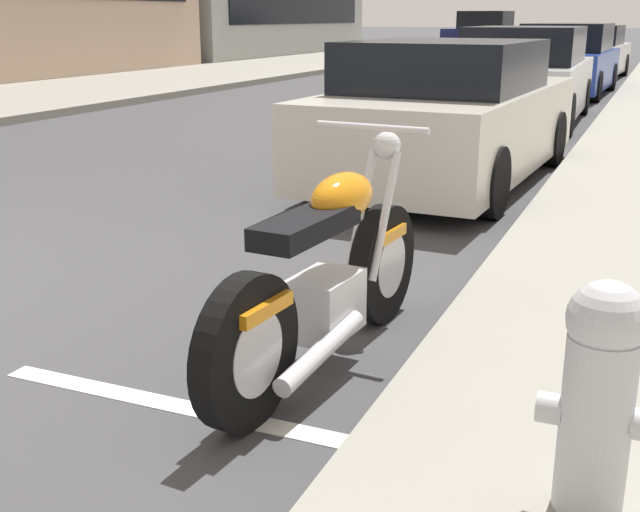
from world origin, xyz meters
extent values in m
cube|color=gray|center=(12.00, 6.73, 0.07)|extent=(120.00, 5.00, 0.14)
cube|color=silver|center=(0.00, -3.63, 0.00)|extent=(0.12, 2.20, 0.01)
cylinder|color=black|center=(1.35, -3.94, 0.33)|extent=(0.67, 0.17, 0.66)
cylinder|color=silver|center=(1.35, -3.94, 0.33)|extent=(0.37, 0.15, 0.37)
cylinder|color=black|center=(-0.02, -3.82, 0.33)|extent=(0.67, 0.17, 0.66)
cylinder|color=silver|center=(-0.02, -3.82, 0.33)|extent=(0.37, 0.15, 0.37)
cube|color=silver|center=(0.67, -3.88, 0.32)|extent=(0.42, 0.29, 0.30)
cube|color=black|center=(0.49, -3.86, 0.75)|extent=(0.70, 0.28, 0.10)
ellipsoid|color=orange|center=(0.85, -3.90, 0.81)|extent=(0.50, 0.28, 0.24)
cube|color=orange|center=(0.03, -3.82, 0.52)|extent=(0.37, 0.21, 0.06)
cube|color=orange|center=(1.33, -3.94, 0.52)|extent=(0.33, 0.19, 0.06)
cylinder|color=silver|center=(1.21, -3.86, 0.65)|extent=(0.34, 0.07, 0.65)
cylinder|color=silver|center=(1.20, -4.00, 0.65)|extent=(0.34, 0.07, 0.65)
cylinder|color=silver|center=(1.17, -3.92, 1.11)|extent=(0.09, 0.62, 0.04)
sphere|color=silver|center=(1.37, -3.94, 0.99)|extent=(0.15, 0.15, 0.15)
cylinder|color=silver|center=(0.36, -3.99, 0.22)|extent=(0.71, 0.15, 0.16)
cube|color=beige|center=(5.41, -3.27, 0.56)|extent=(4.33, 1.98, 0.80)
cube|color=black|center=(5.16, -3.26, 1.19)|extent=(2.13, 1.73, 0.47)
cylinder|color=black|center=(6.85, -2.53, 0.31)|extent=(0.63, 0.25, 0.62)
cylinder|color=black|center=(6.77, -4.14, 0.31)|extent=(0.63, 0.25, 0.62)
cylinder|color=black|center=(4.05, -2.39, 0.31)|extent=(0.63, 0.25, 0.62)
cylinder|color=black|center=(3.97, -4.00, 0.31)|extent=(0.63, 0.25, 0.62)
cube|color=silver|center=(10.66, -3.17, 0.56)|extent=(4.50, 1.86, 0.80)
cube|color=black|center=(10.49, -3.18, 1.23)|extent=(2.51, 1.68, 0.55)
cylinder|color=black|center=(12.11, -2.34, 0.31)|extent=(0.62, 0.23, 0.62)
cylinder|color=black|center=(12.15, -3.95, 0.31)|extent=(0.62, 0.23, 0.62)
cylinder|color=black|center=(9.17, -2.40, 0.31)|extent=(0.62, 0.23, 0.62)
cylinder|color=black|center=(9.20, -4.01, 0.31)|extent=(0.62, 0.23, 0.62)
cube|color=navy|center=(15.92, -3.19, 0.55)|extent=(4.51, 1.95, 0.78)
cube|color=black|center=(15.93, -3.19, 1.23)|extent=(2.35, 1.74, 0.58)
cylinder|color=black|center=(17.41, -2.41, 0.31)|extent=(0.63, 0.24, 0.62)
cylinder|color=black|center=(17.36, -4.06, 0.31)|extent=(0.63, 0.24, 0.62)
cylinder|color=black|center=(14.47, -2.32, 0.31)|extent=(0.63, 0.24, 0.62)
cylinder|color=black|center=(14.42, -3.97, 0.31)|extent=(0.63, 0.24, 0.62)
cube|color=silver|center=(21.09, -3.18, 0.54)|extent=(4.44, 2.01, 0.76)
cube|color=black|center=(20.87, -3.17, 1.18)|extent=(2.24, 1.76, 0.52)
cylinder|color=black|center=(22.56, -2.43, 0.31)|extent=(0.63, 0.25, 0.62)
cylinder|color=black|center=(22.49, -4.07, 0.31)|extent=(0.63, 0.25, 0.62)
cylinder|color=black|center=(19.69, -2.29, 0.31)|extent=(0.63, 0.25, 0.62)
cylinder|color=black|center=(19.61, -3.94, 0.31)|extent=(0.63, 0.25, 0.62)
cube|color=#141947|center=(34.00, 1.48, 0.71)|extent=(2.47, 5.61, 0.86)
cube|color=black|center=(34.09, 2.45, 1.51)|extent=(2.05, 2.23, 0.75)
cylinder|color=black|center=(33.27, 3.40, 0.38)|extent=(0.33, 0.78, 0.76)
cylinder|color=black|center=(35.06, 3.24, 0.38)|extent=(0.33, 0.78, 0.76)
cylinder|color=black|center=(32.94, -0.29, 0.38)|extent=(0.33, 0.78, 0.76)
cylinder|color=black|center=(34.73, -0.45, 0.38)|extent=(0.33, 0.78, 0.76)
cylinder|color=#B7B7BC|center=(-0.29, -5.20, 0.43)|extent=(0.22, 0.22, 0.59)
sphere|color=#B7B7BC|center=(-0.29, -5.20, 0.79)|extent=(0.24, 0.24, 0.24)
cylinder|color=#B7B7BC|center=(-0.29, -5.06, 0.46)|extent=(0.10, 0.08, 0.10)
cube|color=black|center=(28.77, 9.00, 1.92)|extent=(12.22, 0.06, 1.10)
camera|label=1|loc=(-2.67, -5.28, 1.65)|focal=44.66mm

